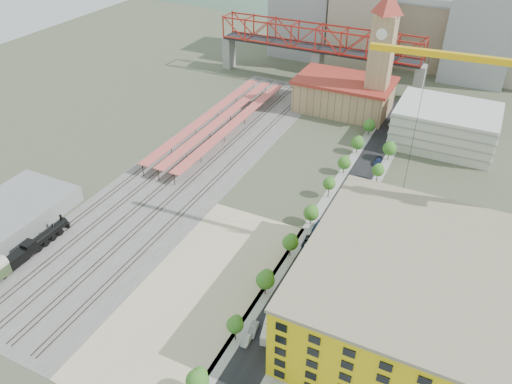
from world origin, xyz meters
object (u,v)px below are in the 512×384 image
at_px(locomotive, 39,242).
at_px(site_trailer_a, 269,327).
at_px(clock_tower, 382,46).
at_px(site_trailer_b, 278,312).
at_px(site_trailer_c, 293,287).
at_px(site_trailer_d, 319,242).
at_px(car_0, 247,340).
at_px(construction_building, 411,294).

distance_m(locomotive, site_trailer_a, 66.02).
bearing_deg(locomotive, clock_tower, 63.42).
bearing_deg(clock_tower, site_trailer_b, -85.85).
distance_m(locomotive, site_trailer_b, 66.25).
height_order(site_trailer_a, site_trailer_c, site_trailer_a).
bearing_deg(site_trailer_d, car_0, -75.87).
relative_size(site_trailer_a, site_trailer_c, 1.02).
xyz_separation_m(clock_tower, site_trailer_c, (8.00, -101.29, -27.50)).
distance_m(clock_tower, construction_building, 107.36).
xyz_separation_m(site_trailer_c, site_trailer_d, (0.00, 18.38, 0.09)).
distance_m(locomotive, site_trailer_c, 67.61).
bearing_deg(site_trailer_c, locomotive, -170.54).
bearing_deg(site_trailer_b, locomotive, -178.93).
distance_m(clock_tower, locomotive, 132.33).
bearing_deg(site_trailer_a, clock_tower, 80.72).
bearing_deg(site_trailer_b, site_trailer_a, -93.92).
height_order(site_trailer_a, car_0, site_trailer_a).
bearing_deg(site_trailer_a, locomotive, 167.91).
bearing_deg(car_0, site_trailer_d, 82.47).
bearing_deg(site_trailer_d, site_trailer_b, -71.17).
xyz_separation_m(site_trailer_a, site_trailer_b, (0.00, 4.41, 0.17)).
xyz_separation_m(construction_building, locomotive, (-92.00, -15.92, -7.35)).
xyz_separation_m(clock_tower, site_trailer_b, (8.00, -110.15, -27.30)).
relative_size(site_trailer_a, site_trailer_d, 0.95).
xyz_separation_m(site_trailer_d, car_0, (-3.00, -36.50, -0.58)).
height_order(construction_building, locomotive, construction_building).
relative_size(site_trailer_a, site_trailer_b, 0.88).
bearing_deg(construction_building, locomotive, -170.18).
distance_m(clock_tower, site_trailer_b, 113.76).
xyz_separation_m(clock_tower, locomotive, (-58.00, -115.92, -26.64)).
bearing_deg(locomotive, site_trailer_b, 5.00).
bearing_deg(clock_tower, locomotive, -116.58).
distance_m(construction_building, site_trailer_d, 32.15).
xyz_separation_m(site_trailer_b, car_0, (-3.00, -9.27, -0.69)).
relative_size(site_trailer_c, car_0, 2.11).
distance_m(site_trailer_a, site_trailer_d, 31.64).
height_order(locomotive, site_trailer_b, locomotive).
height_order(clock_tower, locomotive, clock_tower).
relative_size(clock_tower, site_trailer_c, 5.93).
bearing_deg(clock_tower, site_trailer_d, -84.49).
distance_m(clock_tower, site_trailer_a, 118.07).
height_order(construction_building, car_0, construction_building).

